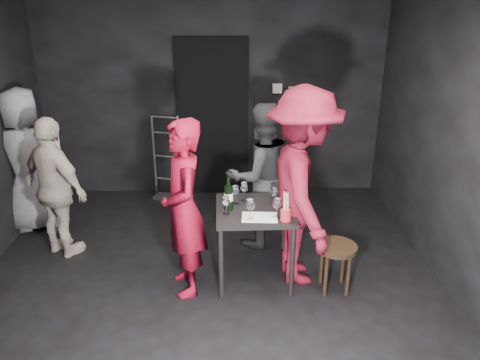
{
  "coord_description": "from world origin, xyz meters",
  "views": [
    {
      "loc": [
        0.18,
        -3.65,
        2.62
      ],
      "look_at": [
        0.3,
        0.25,
        1.05
      ],
      "focal_mm": 35.0,
      "sensor_mm": 36.0,
      "label": 1
    }
  ],
  "objects_px": {
    "stool": "(336,254)",
    "wine_bottle": "(229,197)",
    "man_maroon": "(304,164)",
    "bystander_grey": "(27,152)",
    "bystander_cream": "(56,189)",
    "server_red": "(183,201)",
    "tasting_table": "(255,218)",
    "woman_black": "(261,172)",
    "hand_truck": "(168,182)",
    "breadstick_cup": "(286,207)"
  },
  "relations": [
    {
      "from": "stool",
      "to": "wine_bottle",
      "type": "bearing_deg",
      "value": 168.05
    },
    {
      "from": "stool",
      "to": "man_maroon",
      "type": "xyz_separation_m",
      "value": [
        -0.3,
        0.23,
        0.8
      ]
    },
    {
      "from": "bystander_grey",
      "to": "bystander_cream",
      "type": "bearing_deg",
      "value": 108.91
    },
    {
      "from": "server_red",
      "to": "bystander_cream",
      "type": "distance_m",
      "value": 1.54
    },
    {
      "from": "tasting_table",
      "to": "woman_black",
      "type": "distance_m",
      "value": 0.73
    },
    {
      "from": "hand_truck",
      "to": "bystander_grey",
      "type": "distance_m",
      "value": 1.84
    },
    {
      "from": "hand_truck",
      "to": "tasting_table",
      "type": "xyz_separation_m",
      "value": [
        1.06,
        -2.03,
        0.44
      ]
    },
    {
      "from": "server_red",
      "to": "woman_black",
      "type": "xyz_separation_m",
      "value": [
        0.75,
        0.86,
        -0.06
      ]
    },
    {
      "from": "tasting_table",
      "to": "breadstick_cup",
      "type": "distance_m",
      "value": 0.43
    },
    {
      "from": "woman_black",
      "to": "bystander_grey",
      "type": "distance_m",
      "value": 2.67
    },
    {
      "from": "breadstick_cup",
      "to": "server_red",
      "type": "bearing_deg",
      "value": 174.02
    },
    {
      "from": "bystander_grey",
      "to": "hand_truck",
      "type": "bearing_deg",
      "value": -169.42
    },
    {
      "from": "server_red",
      "to": "breadstick_cup",
      "type": "bearing_deg",
      "value": 69.66
    },
    {
      "from": "server_red",
      "to": "man_maroon",
      "type": "distance_m",
      "value": 1.13
    },
    {
      "from": "hand_truck",
      "to": "bystander_grey",
      "type": "height_order",
      "value": "bystander_grey"
    },
    {
      "from": "man_maroon",
      "to": "breadstick_cup",
      "type": "xyz_separation_m",
      "value": [
        -0.18,
        -0.26,
        -0.31
      ]
    },
    {
      "from": "man_maroon",
      "to": "bystander_grey",
      "type": "relative_size",
      "value": 1.27
    },
    {
      "from": "breadstick_cup",
      "to": "bystander_cream",
      "type": "bearing_deg",
      "value": 160.97
    },
    {
      "from": "hand_truck",
      "to": "server_red",
      "type": "distance_m",
      "value": 2.33
    },
    {
      "from": "man_maroon",
      "to": "wine_bottle",
      "type": "relative_size",
      "value": 7.18
    },
    {
      "from": "man_maroon",
      "to": "bystander_grey",
      "type": "distance_m",
      "value": 3.18
    },
    {
      "from": "hand_truck",
      "to": "tasting_table",
      "type": "height_order",
      "value": "hand_truck"
    },
    {
      "from": "woman_black",
      "to": "wine_bottle",
      "type": "bearing_deg",
      "value": 44.53
    },
    {
      "from": "hand_truck",
      "to": "wine_bottle",
      "type": "relative_size",
      "value": 3.4
    },
    {
      "from": "man_maroon",
      "to": "bystander_cream",
      "type": "height_order",
      "value": "man_maroon"
    },
    {
      "from": "tasting_table",
      "to": "breadstick_cup",
      "type": "xyz_separation_m",
      "value": [
        0.26,
        -0.25,
        0.23
      ]
    },
    {
      "from": "bystander_grey",
      "to": "server_red",
      "type": "bearing_deg",
      "value": 124.81
    },
    {
      "from": "man_maroon",
      "to": "stool",
      "type": "bearing_deg",
      "value": -131.16
    },
    {
      "from": "server_red",
      "to": "man_maroon",
      "type": "relative_size",
      "value": 0.76
    },
    {
      "from": "bystander_grey",
      "to": "tasting_table",
      "type": "bearing_deg",
      "value": 135.18
    },
    {
      "from": "hand_truck",
      "to": "breadstick_cup",
      "type": "bearing_deg",
      "value": -43.85
    },
    {
      "from": "bystander_grey",
      "to": "breadstick_cup",
      "type": "xyz_separation_m",
      "value": [
        2.78,
        -1.41,
        -0.05
      ]
    },
    {
      "from": "tasting_table",
      "to": "man_maroon",
      "type": "distance_m",
      "value": 0.69
    },
    {
      "from": "tasting_table",
      "to": "breadstick_cup",
      "type": "bearing_deg",
      "value": -44.48
    },
    {
      "from": "bystander_grey",
      "to": "breadstick_cup",
      "type": "bearing_deg",
      "value": 132.95
    },
    {
      "from": "hand_truck",
      "to": "tasting_table",
      "type": "bearing_deg",
      "value": -46.24
    },
    {
      "from": "tasting_table",
      "to": "bystander_grey",
      "type": "distance_m",
      "value": 2.79
    },
    {
      "from": "stool",
      "to": "bystander_cream",
      "type": "relative_size",
      "value": 0.31
    },
    {
      "from": "stool",
      "to": "server_red",
      "type": "xyz_separation_m",
      "value": [
        -1.39,
        0.06,
        0.52
      ]
    },
    {
      "from": "server_red",
      "to": "man_maroon",
      "type": "height_order",
      "value": "man_maroon"
    },
    {
      "from": "bystander_cream",
      "to": "breadstick_cup",
      "type": "bearing_deg",
      "value": -164.4
    },
    {
      "from": "hand_truck",
      "to": "woman_black",
      "type": "xyz_separation_m",
      "value": [
        1.17,
        -1.33,
        0.63
      ]
    },
    {
      "from": "server_red",
      "to": "breadstick_cup",
      "type": "relative_size",
      "value": 6.27
    },
    {
      "from": "bystander_cream",
      "to": "wine_bottle",
      "type": "bearing_deg",
      "value": -162.48
    },
    {
      "from": "stool",
      "to": "bystander_cream",
      "type": "distance_m",
      "value": 2.87
    },
    {
      "from": "stool",
      "to": "bystander_grey",
      "type": "height_order",
      "value": "bystander_grey"
    },
    {
      "from": "man_maroon",
      "to": "breadstick_cup",
      "type": "bearing_deg",
      "value": 141.12
    },
    {
      "from": "woman_black",
      "to": "bystander_grey",
      "type": "height_order",
      "value": "bystander_grey"
    },
    {
      "from": "tasting_table",
      "to": "wine_bottle",
      "type": "relative_size",
      "value": 2.27
    },
    {
      "from": "man_maroon",
      "to": "bystander_cream",
      "type": "xyz_separation_m",
      "value": [
        -2.45,
        0.52,
        -0.44
      ]
    }
  ]
}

